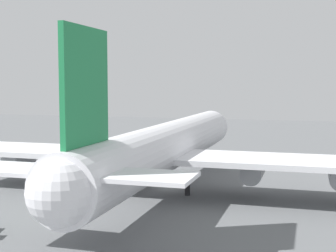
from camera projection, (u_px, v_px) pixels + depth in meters
name	position (u px, v px, depth m)	size (l,w,h in m)	color
ground_plane	(168.00, 189.00, 66.72)	(260.77, 260.77, 0.00)	slate
cargo_airplane	(167.00, 147.00, 65.93)	(65.19, 60.33, 19.43)	silver
pushback_tractor	(167.00, 147.00, 101.99)	(5.26, 3.39, 2.46)	#232328
safety_cone_nose	(214.00, 156.00, 94.48)	(0.52, 0.52, 0.74)	orange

